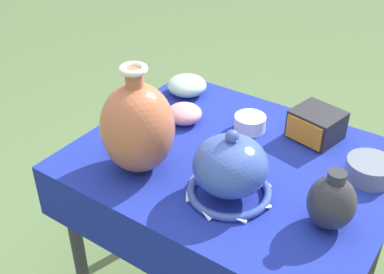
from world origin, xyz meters
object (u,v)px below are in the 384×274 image
(vase_tall_bulbous, at_px, (138,127))
(bowl_shallow_rose, at_px, (184,114))
(pot_squat_slate, at_px, (370,170))
(jar_round_charcoal, at_px, (332,202))
(vase_dome_bell, at_px, (230,169))
(mosaic_tile_box, at_px, (316,125))
(pot_squat_porcelain, at_px, (250,123))
(bowl_shallow_celadon, at_px, (187,85))

(vase_tall_bulbous, height_order, bowl_shallow_rose, vase_tall_bulbous)
(pot_squat_slate, distance_m, jar_round_charcoal, 0.26)
(vase_dome_bell, distance_m, bowl_shallow_rose, 0.41)
(mosaic_tile_box, bearing_deg, pot_squat_porcelain, -146.18)
(vase_tall_bulbous, distance_m, pot_squat_porcelain, 0.42)
(bowl_shallow_celadon, bearing_deg, pot_squat_porcelain, -15.43)
(mosaic_tile_box, relative_size, pot_squat_slate, 1.24)
(pot_squat_slate, xyz_separation_m, bowl_shallow_celadon, (-0.72, 0.12, 0.01))
(bowl_shallow_rose, distance_m, bowl_shallow_celadon, 0.20)
(vase_dome_bell, relative_size, bowl_shallow_celadon, 1.68)
(jar_round_charcoal, xyz_separation_m, bowl_shallow_celadon, (-0.70, 0.37, -0.04))
(jar_round_charcoal, height_order, pot_squat_porcelain, jar_round_charcoal)
(vase_tall_bulbous, relative_size, bowl_shallow_celadon, 2.23)
(vase_tall_bulbous, relative_size, pot_squat_porcelain, 3.14)
(vase_dome_bell, relative_size, bowl_shallow_rose, 2.03)
(vase_dome_bell, bearing_deg, pot_squat_porcelain, 109.54)
(pot_squat_porcelain, bearing_deg, pot_squat_slate, -4.59)
(mosaic_tile_box, bearing_deg, vase_tall_bulbous, -117.51)
(vase_tall_bulbous, height_order, vase_dome_bell, vase_tall_bulbous)
(vase_tall_bulbous, relative_size, pot_squat_slate, 2.39)
(pot_squat_porcelain, bearing_deg, bowl_shallow_celadon, 164.57)
(vase_dome_bell, distance_m, pot_squat_porcelain, 0.35)
(vase_tall_bulbous, height_order, pot_squat_slate, vase_tall_bulbous)
(bowl_shallow_celadon, relative_size, pot_squat_porcelain, 1.41)
(vase_dome_bell, distance_m, pot_squat_slate, 0.42)
(pot_squat_slate, height_order, jar_round_charcoal, jar_round_charcoal)
(bowl_shallow_rose, bearing_deg, mosaic_tile_box, 21.63)
(mosaic_tile_box, distance_m, pot_squat_porcelain, 0.21)
(pot_squat_slate, height_order, pot_squat_porcelain, pot_squat_slate)
(bowl_shallow_celadon, height_order, pot_squat_porcelain, bowl_shallow_celadon)
(vase_tall_bulbous, xyz_separation_m, vase_dome_bell, (0.28, 0.04, -0.05))
(vase_dome_bell, height_order, jar_round_charcoal, vase_dome_bell)
(vase_tall_bulbous, height_order, jar_round_charcoal, vase_tall_bulbous)
(vase_tall_bulbous, distance_m, pot_squat_slate, 0.67)
(pot_squat_slate, bearing_deg, bowl_shallow_celadon, 170.58)
(bowl_shallow_celadon, xyz_separation_m, pot_squat_porcelain, (0.32, -0.09, -0.01))
(vase_tall_bulbous, xyz_separation_m, pot_squat_porcelain, (0.17, 0.36, -0.11))
(vase_tall_bulbous, bearing_deg, vase_dome_bell, 8.35)
(vase_dome_bell, bearing_deg, vase_tall_bulbous, -171.65)
(bowl_shallow_celadon, bearing_deg, mosaic_tile_box, -0.93)
(vase_dome_bell, relative_size, pot_squat_slate, 1.80)
(bowl_shallow_celadon, bearing_deg, jar_round_charcoal, -27.90)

